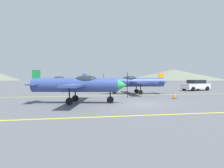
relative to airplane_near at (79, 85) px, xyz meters
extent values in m
plane|color=#54565B|center=(4.44, -1.34, -1.45)|extent=(400.00, 400.00, 0.00)
cube|color=yellow|center=(4.44, -6.04, -1.44)|extent=(80.00, 0.16, 0.01)
cube|color=yellow|center=(4.44, 6.41, -1.44)|extent=(80.00, 0.16, 0.01)
cylinder|color=#33478C|center=(-0.28, 0.06, -0.04)|extent=(6.66, 2.52, 1.07)
cone|color=#1E8C3F|center=(3.26, -0.75, -0.04)|extent=(0.87, 1.04, 0.91)
cube|color=black|center=(3.64, -0.84, -0.04)|extent=(0.06, 0.12, 1.94)
ellipsoid|color=#1E2833|center=(0.57, -0.13, 0.28)|extent=(2.09, 1.29, 0.87)
cube|color=#33478C|center=(0.10, -0.02, 0.01)|extent=(2.96, 8.55, 0.16)
cube|color=#33478C|center=(-3.21, 0.74, 0.01)|extent=(1.23, 2.61, 0.10)
cube|color=#1E8C3F|center=(-3.21, 0.74, 0.54)|extent=(0.62, 0.25, 1.16)
cylinder|color=black|center=(2.36, -0.55, -0.69)|extent=(0.10, 0.10, 0.97)
cylinder|color=black|center=(2.36, -0.55, -1.17)|extent=(0.55, 0.24, 0.54)
cylinder|color=black|center=(-0.71, -0.93, -0.69)|extent=(0.10, 0.10, 0.97)
cylinder|color=black|center=(-0.71, -0.93, -1.17)|extent=(0.55, 0.24, 0.54)
cylinder|color=black|center=(-0.23, 1.15, -0.69)|extent=(0.10, 0.10, 0.97)
cylinder|color=black|center=(-0.23, 1.15, -1.17)|extent=(0.55, 0.24, 0.54)
cylinder|color=#33478C|center=(7.31, 8.20, -0.04)|extent=(6.66, 1.66, 1.07)
cone|color=#F2A519|center=(3.70, 8.53, -0.04)|extent=(0.76, 0.96, 0.91)
cube|color=black|center=(3.31, 8.57, -0.04)|extent=(0.05, 0.12, 1.94)
ellipsoid|color=#1E2833|center=(6.45, 8.28, 0.28)|extent=(2.01, 1.04, 0.87)
cube|color=#33478C|center=(6.93, 8.24, 0.01)|extent=(1.83, 8.59, 0.16)
cube|color=#33478C|center=(10.31, 7.93, 0.01)|extent=(0.90, 2.57, 0.10)
cube|color=#F2A519|center=(10.31, 7.93, 0.54)|extent=(0.62, 0.17, 1.16)
cylinder|color=black|center=(4.61, 8.45, -0.69)|extent=(0.10, 0.10, 0.97)
cylinder|color=black|center=(4.61, 8.45, -1.17)|extent=(0.55, 0.16, 0.54)
cylinder|color=black|center=(7.60, 9.25, -0.69)|extent=(0.10, 0.10, 0.97)
cylinder|color=black|center=(7.60, 9.25, -1.17)|extent=(0.55, 0.16, 0.54)
cylinder|color=black|center=(7.41, 7.13, -0.69)|extent=(0.10, 0.10, 0.97)
cylinder|color=black|center=(7.41, 7.13, -1.17)|extent=(0.55, 0.16, 0.54)
cylinder|color=#33478C|center=(-1.32, 16.78, -0.04)|extent=(6.67, 2.29, 1.07)
cone|color=blue|center=(-4.89, 16.09, -0.04)|extent=(0.84, 1.02, 0.91)
cube|color=black|center=(-5.27, 16.02, -0.04)|extent=(0.06, 0.12, 1.94)
ellipsoid|color=#1E2833|center=(-2.18, 16.61, 0.28)|extent=(2.07, 1.22, 0.87)
cube|color=#33478C|center=(-1.70, 16.71, 0.01)|extent=(2.65, 8.58, 0.16)
cube|color=#33478C|center=(1.63, 17.34, 0.01)|extent=(1.14, 2.60, 0.10)
cube|color=blue|center=(1.63, 17.34, 0.54)|extent=(0.62, 0.23, 1.16)
cylinder|color=black|center=(-3.99, 16.27, -0.69)|extent=(0.10, 0.10, 0.97)
cylinder|color=black|center=(-3.99, 16.27, -1.17)|extent=(0.55, 0.22, 0.54)
cylinder|color=black|center=(-1.33, 17.86, -0.69)|extent=(0.10, 0.10, 0.97)
cylinder|color=black|center=(-1.33, 17.86, -1.17)|extent=(0.55, 0.22, 0.54)
cylinder|color=black|center=(-0.93, 15.77, -0.69)|extent=(0.10, 0.10, 0.97)
cylinder|color=black|center=(-0.93, 15.77, -1.17)|extent=(0.55, 0.22, 0.54)
cube|color=white|center=(18.02, 12.65, -0.75)|extent=(4.60, 2.76, 0.75)
cube|color=black|center=(18.17, 12.68, -0.10)|extent=(2.71, 2.10, 0.55)
cylinder|color=black|center=(16.43, 13.19, -1.13)|extent=(0.67, 0.36, 0.64)
cylinder|color=black|center=(16.85, 11.44, -1.13)|extent=(0.67, 0.36, 0.64)
cylinder|color=black|center=(19.19, 13.85, -1.13)|extent=(0.67, 0.36, 0.64)
cylinder|color=black|center=(19.61, 12.10, -1.13)|extent=(0.67, 0.36, 0.64)
cube|color=black|center=(9.08, 2.10, -1.43)|extent=(0.36, 0.36, 0.04)
cone|color=orange|center=(9.08, 2.10, -1.13)|extent=(0.29, 0.29, 0.55)
cylinder|color=white|center=(9.08, 2.10, -1.10)|extent=(0.20, 0.20, 0.08)
cone|color=slate|center=(80.08, 140.39, 2.69)|extent=(77.12, 77.12, 8.28)
camera|label=1|loc=(-0.72, -16.68, 0.55)|focal=34.52mm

